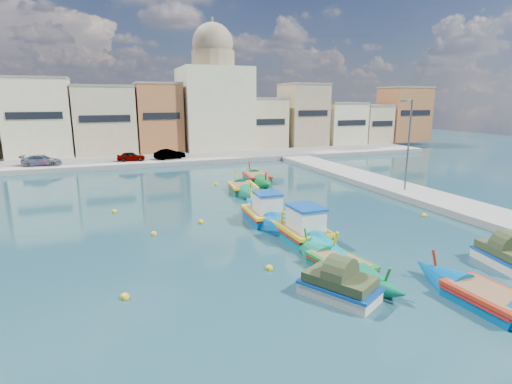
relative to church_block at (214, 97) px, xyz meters
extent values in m
plane|color=#153841|center=(-10.00, -40.00, -8.41)|extent=(160.00, 160.00, 0.00)
cube|color=gray|center=(8.00, -40.00, -8.16)|extent=(4.00, 70.00, 0.50)
cube|color=gray|center=(-10.00, -8.00, -8.11)|extent=(80.00, 8.00, 0.60)
cube|color=beige|center=(-23.86, -0.88, -2.86)|extent=(7.88, 6.24, 9.89)
cube|color=gray|center=(-23.86, -0.88, 2.23)|extent=(8.04, 6.37, 0.30)
cube|color=black|center=(-23.86, -4.05, -2.37)|extent=(6.30, 0.10, 0.90)
cube|color=#C9B88B|center=(-15.74, -0.28, -3.31)|extent=(7.88, 7.44, 8.99)
cube|color=gray|center=(-15.74, -0.28, 1.33)|extent=(8.04, 7.59, 0.30)
cube|color=black|center=(-15.74, -4.05, -2.86)|extent=(6.30, 0.10, 0.90)
cube|color=#BB6D3B|center=(-8.46, -0.93, -3.09)|extent=(6.17, 6.13, 9.43)
cube|color=gray|center=(-8.46, -0.93, 1.77)|extent=(6.29, 6.26, 0.30)
cube|color=black|center=(-8.46, -4.05, -2.62)|extent=(4.93, 0.10, 0.90)
cube|color=tan|center=(-0.95, -0.15, -4.78)|extent=(7.31, 7.69, 6.05)
cube|color=gray|center=(-0.95, -0.15, -1.60)|extent=(7.46, 7.85, 0.30)
cube|color=black|center=(-0.95, -4.05, -4.48)|extent=(5.85, 0.10, 0.90)
cube|color=#C9B88B|center=(7.02, -0.35, -4.10)|extent=(7.54, 7.30, 7.41)
cube|color=gray|center=(7.02, -0.35, -0.25)|extent=(7.69, 7.45, 0.30)
cube|color=black|center=(7.02, -4.05, -3.73)|extent=(6.03, 0.10, 0.90)
cube|color=tan|center=(14.93, -0.51, -2.99)|extent=(6.36, 6.97, 9.63)
cube|color=gray|center=(14.93, -0.51, 1.98)|extent=(6.48, 7.11, 0.30)
cube|color=black|center=(14.93, -4.05, -2.51)|extent=(5.09, 0.10, 0.90)
cube|color=beige|center=(22.15, -0.65, -4.48)|extent=(6.63, 6.70, 6.65)
cube|color=gray|center=(22.15, -0.65, -1.01)|extent=(6.76, 6.83, 0.30)
cube|color=black|center=(22.15, -4.05, -4.15)|extent=(5.30, 0.10, 0.90)
cube|color=#C9B88B|center=(28.26, -0.25, -4.71)|extent=(5.08, 7.51, 6.20)
cube|color=gray|center=(28.26, -0.25, -1.45)|extent=(5.18, 7.66, 0.30)
cube|color=black|center=(28.26, -4.05, -4.40)|extent=(4.06, 0.10, 0.90)
cube|color=#BB6D3B|center=(35.15, -1.00, -3.14)|extent=(7.79, 6.00, 9.33)
cube|color=gray|center=(35.15, -1.00, 1.67)|extent=(7.95, 6.12, 0.30)
cube|color=black|center=(35.15, -4.05, -2.68)|extent=(6.23, 0.10, 0.90)
cube|color=beige|center=(0.00, 0.00, -1.81)|extent=(10.00, 10.00, 12.00)
cylinder|color=#9E8466|center=(0.00, 0.00, 5.39)|extent=(6.40, 6.40, 2.40)
sphere|color=#9E8466|center=(0.00, 0.00, 7.58)|extent=(6.00, 6.00, 6.00)
cylinder|color=#9E8466|center=(0.00, 0.00, 10.49)|extent=(0.30, 0.30, 1.60)
cylinder|color=#595B60|center=(7.50, -34.00, -4.41)|extent=(0.16, 0.16, 8.00)
cylinder|color=#595B60|center=(7.10, -34.00, -0.51)|extent=(1.00, 0.10, 0.10)
cube|color=#595B60|center=(6.60, -34.00, -0.56)|extent=(0.35, 0.15, 0.18)
imported|color=#4C1919|center=(-13.15, -9.50, -7.25)|extent=(3.40, 1.62, 1.12)
imported|color=#4C1919|center=(-8.46, -9.50, -7.18)|extent=(4.01, 2.19, 1.26)
imported|color=#4C1919|center=(-22.97, -9.50, -7.20)|extent=(4.37, 2.18, 1.22)
cube|color=#00839F|center=(-5.70, -40.58, -8.19)|extent=(2.30, 3.99, 1.10)
cone|color=#00839F|center=(-5.78, -37.33, -8.13)|extent=(2.29, 3.66, 2.82)
cone|color=#00839F|center=(-5.62, -43.84, -8.13)|extent=(2.29, 3.66, 2.82)
cube|color=yellow|center=(-5.70, -40.58, -7.72)|extent=(2.39, 4.21, 0.20)
cube|color=red|center=(-5.70, -40.58, -7.92)|extent=(2.41, 4.06, 0.11)
cube|color=olive|center=(-5.70, -40.58, -7.64)|extent=(1.96, 3.62, 0.07)
cylinder|color=yellow|center=(-5.79, -37.01, -7.42)|extent=(0.17, 0.52, 1.20)
cylinder|color=yellow|center=(-5.62, -44.16, -7.42)|extent=(0.17, 0.52, 1.20)
cube|color=white|center=(-5.69, -41.16, -7.03)|extent=(1.59, 2.04, 1.21)
cube|color=#0F47A5|center=(-5.69, -41.16, -6.36)|extent=(1.68, 2.19, 0.13)
cube|color=#0059AD|center=(-6.34, -36.59, -8.19)|extent=(2.37, 3.59, 1.09)
cone|color=#0059AD|center=(-6.18, -33.73, -8.14)|extent=(2.36, 3.35, 2.71)
cone|color=#0059AD|center=(-6.51, -39.45, -8.14)|extent=(2.36, 3.35, 2.71)
cube|color=yellow|center=(-6.34, -36.59, -7.73)|extent=(2.47, 3.78, 0.20)
cube|color=red|center=(-6.34, -36.59, -7.93)|extent=(2.48, 3.65, 0.11)
cube|color=olive|center=(-6.34, -36.59, -7.65)|extent=(2.03, 3.25, 0.07)
cylinder|color=yellow|center=(-6.16, -33.45, -7.43)|extent=(0.18, 0.52, 1.18)
cylinder|color=yellow|center=(-6.53, -39.73, -7.43)|extent=(0.18, 0.52, 1.18)
cube|color=white|center=(-6.37, -37.09, -7.05)|extent=(1.62, 1.85, 1.19)
cube|color=#0F47A5|center=(-6.37, -37.09, -6.39)|extent=(1.72, 1.98, 0.13)
cube|color=#0A7130|center=(-2.12, -24.00, -8.20)|extent=(2.47, 3.68, 1.05)
cone|color=#0A7130|center=(-1.81, -21.14, -8.14)|extent=(2.44, 3.43, 2.65)
cone|color=#0A7130|center=(-2.43, -26.86, -8.14)|extent=(2.44, 3.43, 2.65)
cube|color=red|center=(-2.12, -24.00, -7.75)|extent=(2.57, 3.88, 0.19)
cube|color=#197F33|center=(-2.12, -24.00, -7.94)|extent=(2.58, 3.76, 0.11)
cube|color=olive|center=(-2.12, -24.00, -7.67)|extent=(2.12, 3.33, 0.06)
cylinder|color=red|center=(-1.78, -20.85, -7.46)|extent=(0.20, 0.51, 1.15)
cylinder|color=red|center=(-2.46, -27.14, -7.46)|extent=(0.20, 0.51, 1.15)
cube|color=#0B7451|center=(-4.97, -28.07, -8.20)|extent=(2.37, 3.29, 1.02)
cone|color=#0B7451|center=(-4.69, -25.54, -8.15)|extent=(2.35, 3.10, 2.51)
cone|color=#0B7451|center=(-5.26, -30.60, -8.15)|extent=(2.35, 3.10, 2.51)
cube|color=yellow|center=(-4.97, -28.07, -7.78)|extent=(2.47, 3.46, 0.18)
cube|color=red|center=(-4.97, -28.07, -7.96)|extent=(2.47, 3.35, 0.10)
cube|color=olive|center=(-4.97, -28.07, -7.70)|extent=(2.03, 2.97, 0.06)
cylinder|color=yellow|center=(-4.66, -25.29, -7.49)|extent=(0.20, 0.49, 1.11)
cylinder|color=yellow|center=(-5.29, -30.85, -7.49)|extent=(0.20, 0.49, 1.11)
cube|color=#0A704C|center=(-5.99, -45.36, -8.23)|extent=(2.23, 3.30, 0.90)
cone|color=#0A704C|center=(-6.36, -42.85, -8.18)|extent=(2.20, 3.06, 2.28)
cone|color=#0A704C|center=(-5.62, -47.87, -8.18)|extent=(2.20, 3.06, 2.28)
cube|color=#1A8429|center=(-5.99, -45.36, -7.85)|extent=(2.33, 3.48, 0.16)
cube|color=red|center=(-5.99, -45.36, -8.01)|extent=(2.33, 3.37, 0.09)
cube|color=olive|center=(-5.99, -45.36, -7.78)|extent=(1.92, 2.98, 0.05)
cylinder|color=#1A8429|center=(-6.40, -42.60, -7.60)|extent=(0.19, 0.44, 0.98)
cylinder|color=#1A8429|center=(-5.58, -48.12, -7.60)|extent=(0.19, 0.44, 0.98)
cube|color=#00589C|center=(-2.41, -50.31, -8.22)|extent=(2.07, 3.05, 0.96)
cone|color=#00589C|center=(-2.54, -47.87, -8.17)|extent=(2.06, 2.86, 2.38)
cube|color=#B42813|center=(-2.41, -50.31, -7.81)|extent=(2.16, 3.22, 0.17)
cube|color=red|center=(-2.41, -50.31, -7.99)|extent=(2.17, 3.11, 0.10)
cube|color=olive|center=(-2.41, -50.31, -7.74)|extent=(1.77, 2.77, 0.06)
cylinder|color=#B42813|center=(-2.55, -47.63, -7.55)|extent=(0.16, 0.46, 1.04)
cube|color=beige|center=(-7.48, -47.58, -8.24)|extent=(2.94, 3.48, 0.77)
cube|color=#0F47A5|center=(-7.48, -47.58, -7.88)|extent=(3.04, 3.59, 0.13)
cube|color=#2D381E|center=(-7.48, -47.58, -7.59)|extent=(2.72, 3.15, 0.38)
cylinder|color=#2D381E|center=(-7.48, -47.58, -7.40)|extent=(1.91, 2.69, 0.66)
cube|color=beige|center=(1.90, -47.70, -8.25)|extent=(2.10, 3.23, 0.75)
cube|color=#0F47A5|center=(1.90, -47.70, -7.89)|extent=(2.18, 3.33, 0.13)
cube|color=#2D381E|center=(1.90, -47.70, -7.60)|extent=(1.99, 2.89, 0.37)
cylinder|color=#2D381E|center=(1.90, -47.70, -7.42)|extent=(1.09, 2.73, 0.64)
sphere|color=yellow|center=(-13.69, -36.97, -8.33)|extent=(0.36, 0.36, 0.36)
sphere|color=yellow|center=(-10.49, -35.62, -8.33)|extent=(0.36, 0.36, 0.36)
sphere|color=yellow|center=(-6.43, -24.35, -8.33)|extent=(0.36, 0.36, 0.36)
sphere|color=yellow|center=(-15.76, -30.94, -8.33)|extent=(0.36, 0.36, 0.36)
sphere|color=yellow|center=(4.38, -39.65, -8.33)|extent=(0.36, 0.36, 0.36)
sphere|color=yellow|center=(-9.12, -44.04, -8.33)|extent=(0.36, 0.36, 0.36)
sphere|color=yellow|center=(-15.74, -44.59, -8.33)|extent=(0.36, 0.36, 0.36)
camera|label=1|loc=(-15.98, -60.43, -0.46)|focal=28.00mm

